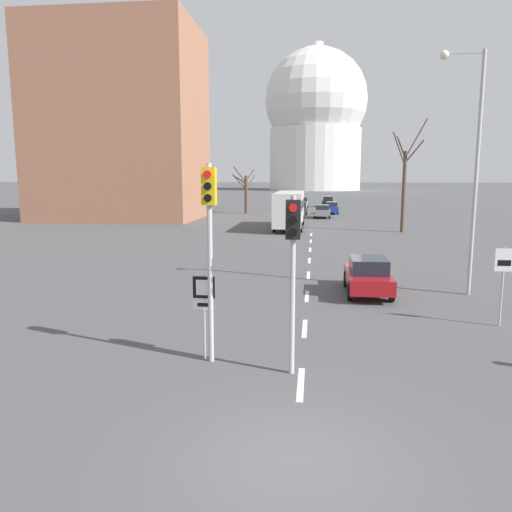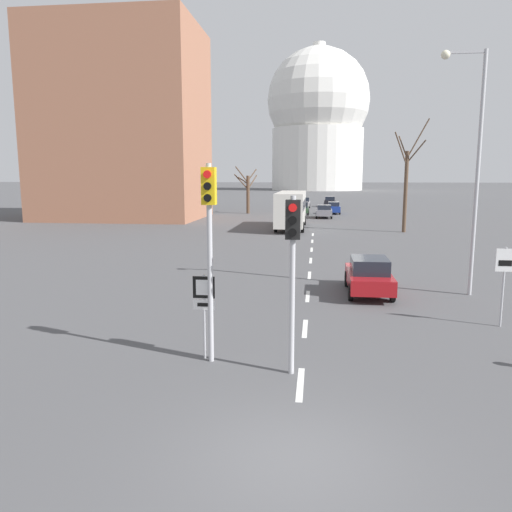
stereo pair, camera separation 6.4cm
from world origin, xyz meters
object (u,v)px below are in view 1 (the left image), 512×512
speed_limit_sign (503,273)px  sedan_mid_centre (302,202)px  sedan_near_left (328,201)px  sedan_distant_centre (368,275)px  sedan_near_right (332,208)px  city_bus (290,207)px  sedan_far_right (322,211)px  traffic_signal_near_left (209,226)px  traffic_signal_centre_tall (293,251)px  route_sign_post (204,302)px  street_lamp_right (471,153)px  sedan_far_left (300,208)px

speed_limit_sign → sedan_mid_centre: speed_limit_sign is taller
sedan_near_left → sedan_distant_centre: 61.97m
sedan_near_right → sedan_distant_centre: size_ratio=0.96×
sedan_near_left → city_bus: size_ratio=0.37×
sedan_mid_centre → sedan_far_right: size_ratio=1.07×
traffic_signal_near_left → sedan_near_left: 70.71m
traffic_signal_near_left → sedan_mid_centre: bearing=89.4°
traffic_signal_centre_tall → speed_limit_sign: (6.74, 4.86, -1.34)m
route_sign_post → sedan_near_right: size_ratio=0.57×
traffic_signal_near_left → street_lamp_right: size_ratio=0.53×
route_sign_post → traffic_signal_centre_tall: bearing=-17.7°
speed_limit_sign → sedan_distant_centre: size_ratio=0.63×
route_sign_post → sedan_near_left: 70.49m
sedan_far_right → traffic_signal_near_left: bearing=-94.3°
traffic_signal_centre_tall → speed_limit_sign: size_ratio=1.68×
speed_limit_sign → sedan_near_right: speed_limit_sign is taller
sedan_far_right → sedan_distant_centre: (1.41, -39.22, -0.01)m
route_sign_post → sedan_mid_centre: 67.48m
traffic_signal_centre_tall → sedan_near_left: 71.16m
traffic_signal_near_left → speed_limit_sign: 10.09m
sedan_far_right → city_bus: size_ratio=0.37×
traffic_signal_near_left → street_lamp_right: street_lamp_right is taller
sedan_distant_centre → sedan_mid_centre: bearing=94.2°
sedan_near_left → sedan_far_right: bearing=-93.1°
speed_limit_sign → sedan_far_right: speed_limit_sign is taller
traffic_signal_near_left → traffic_signal_centre_tall: size_ratio=1.18×
sedan_far_left → sedan_far_right: size_ratio=1.02×
traffic_signal_centre_tall → sedan_near_left: size_ratio=1.13×
sedan_near_left → sedan_far_right: sedan_near_left is taller
sedan_mid_centre → street_lamp_right: bearing=-82.0°
traffic_signal_near_left → sedan_far_left: (0.85, 52.76, -2.85)m
traffic_signal_near_left → street_lamp_right: bearing=44.6°
city_bus → sedan_mid_centre: bearing=89.3°
city_bus → sedan_distant_centre: bearing=-79.9°
traffic_signal_centre_tall → sedan_distant_centre: 9.82m
sedan_mid_centre → sedan_far_left: (0.12, -14.89, 0.01)m
traffic_signal_centre_tall → sedan_near_right: size_ratio=1.09×
sedan_far_right → sedan_distant_centre: bearing=-87.9°
route_sign_post → speed_limit_sign: size_ratio=0.88×
sedan_far_right → sedan_far_left: bearing=118.8°
sedan_far_left → traffic_signal_centre_tall: bearing=-88.5°
speed_limit_sign → sedan_far_left: speed_limit_sign is taller
sedan_distant_centre → city_bus: 26.87m
traffic_signal_centre_tall → city_bus: 35.60m
sedan_far_left → sedan_near_right: bearing=25.1°
sedan_near_left → sedan_far_right: (-1.22, -22.75, -0.05)m
route_sign_post → sedan_far_left: size_ratio=0.58×
route_sign_post → sedan_near_left: route_sign_post is taller
traffic_signal_near_left → route_sign_post: 2.11m
traffic_signal_centre_tall → sedan_far_left: (-1.35, 53.35, -2.33)m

